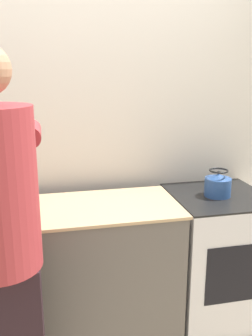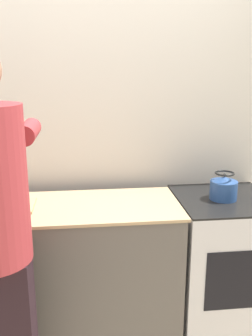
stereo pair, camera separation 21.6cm
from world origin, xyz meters
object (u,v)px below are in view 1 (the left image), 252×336
object	(u,v)px
oven	(215,255)
knife	(5,211)
kettle	(218,185)
person	(1,239)
cutting_board	(6,211)

from	to	relation	value
oven	knife	xyz separation A→B (m)	(-1.36, -0.06, 0.47)
knife	kettle	bearing A→B (deg)	21.90
oven	person	world-z (taller)	person
knife	kettle	world-z (taller)	kettle
cutting_board	kettle	distance (m)	1.33
oven	kettle	distance (m)	0.52
oven	cutting_board	size ratio (longest dim) A/B	3.03
oven	knife	world-z (taller)	knife
oven	kettle	bearing A→B (deg)	-148.06
knife	kettle	xyz separation A→B (m)	(1.34, 0.04, 0.05)
oven	person	distance (m)	1.54
oven	cutting_board	world-z (taller)	cutting_board
oven	knife	bearing A→B (deg)	-177.60
oven	person	xyz separation A→B (m)	(-1.33, -0.57, 0.53)
person	cutting_board	xyz separation A→B (m)	(-0.03, 0.54, -0.08)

